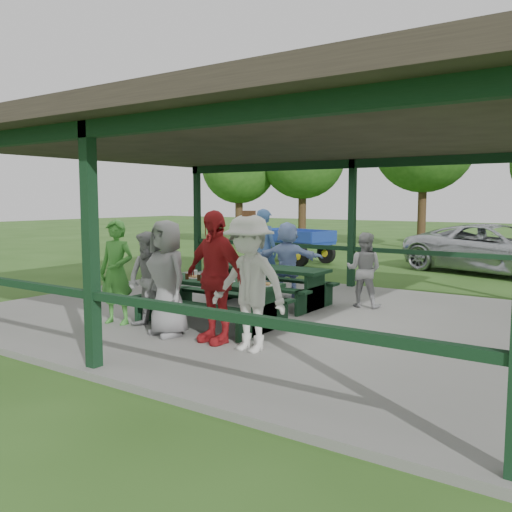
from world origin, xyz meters
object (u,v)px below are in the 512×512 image
Objects in this scene: picnic_table_near at (211,296)px; spectator_blue at (264,250)px; pickup_truck at (497,249)px; contestant_grey_left at (149,280)px; contestant_red at (215,277)px; picnic_table_far at (270,281)px; farm_trailer at (295,245)px; spectator_lblue at (288,259)px; contestant_grey_mid at (167,278)px; contestant_green at (117,272)px; contestant_white_fedora at (249,283)px; spectator_grey at (364,270)px.

picnic_table_near is 1.32× the size of spectator_blue.
pickup_truck is at bearing 75.67° from picnic_table_near.
contestant_grey_left reaches higher than pickup_truck.
contestant_red is at bearing -47.94° from picnic_table_near.
farm_trailer is (-3.58, 7.11, 0.04)m from picnic_table_far.
spectator_lblue is 0.85m from spectator_blue.
picnic_table_near is 1.53× the size of spectator_lblue.
contestant_grey_mid is at bearing -89.24° from picnic_table_far.
contestant_red reaches higher than picnic_table_near.
contestant_grey_mid is 0.92× the size of contestant_red.
farm_trailer is (-4.45, 9.94, -0.45)m from contestant_red.
contestant_grey_mid is (1.24, -0.11, 0.01)m from contestant_green.
contestant_red is 1.20× the size of spectator_lblue.
picnic_table_far is at bearing 133.07° from spectator_blue.
spectator_grey is at bearing 91.24° from contestant_white_fedora.
contestant_grey_mid is 11.24m from pickup_truck.
picnic_table_far is at bearing 103.95° from contestant_grey_mid.
contestant_red is (0.84, 0.11, 0.08)m from contestant_grey_mid.
spectator_grey is (1.63, 0.83, 0.25)m from picnic_table_far.
contestant_red is at bearing 173.53° from contestant_white_fedora.
contestant_white_fedora is (0.68, -0.11, -0.02)m from contestant_red.
contestant_grey_left is 1.08× the size of spectator_grey.
contestant_red is at bearing -1.16° from contestant_grey_left.
spectator_lblue is at bearing 85.59° from contestant_grey_left.
picnic_table_far is at bearing 88.82° from spectator_lblue.
contestant_red reaches higher than contestant_green.
farm_trailer is (-3.71, 9.11, 0.04)m from picnic_table_near.
spectator_blue reaches higher than spectator_lblue.
picnic_table_near is 1.62m from contestant_green.
pickup_truck is at bearing 71.44° from picnic_table_far.
spectator_blue is at bearing -31.59° from spectator_lblue.
spectator_lblue is at bearing 95.98° from picnic_table_near.
picnic_table_near is 1.28× the size of contestant_red.
contestant_red is 1.33× the size of spectator_grey.
contestant_green is 4.63m from spectator_grey.
spectator_lblue reaches higher than pickup_truck.
picnic_table_far is 1.23× the size of contestant_red.
spectator_blue is 0.52× the size of farm_trailer.
contestant_green reaches higher than spectator_lblue.
contestant_red is 0.37× the size of pickup_truck.
contestant_green is at bearing -171.01° from contestant_red.
contestant_green is 1.25m from contestant_grey_mid.
pickup_truck is (2.68, 7.98, 0.16)m from picnic_table_far.
picnic_table_near is 1.06m from contestant_grey_left.
picnic_table_far is at bearing 93.73° from picnic_table_near.
farm_trailer is (-5.20, 6.29, -0.21)m from spectator_grey.
contestant_white_fedora is (1.43, -0.93, 0.47)m from picnic_table_near.
contestant_white_fedora is at bearing -62.02° from picnic_table_far.
picnic_table_far is at bearing 116.03° from contestant_red.
pickup_truck is at bearing -123.91° from spectator_lblue.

